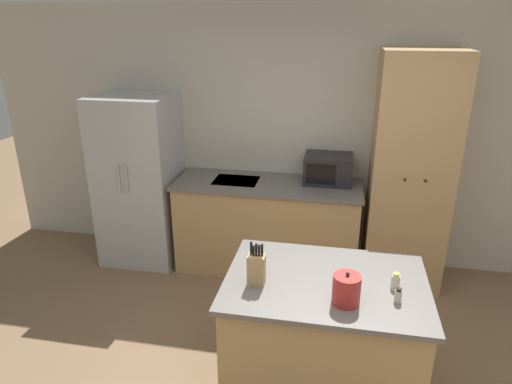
{
  "coord_description": "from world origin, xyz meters",
  "views": [
    {
      "loc": [
        0.11,
        -2.19,
        2.46
      ],
      "look_at": [
        -0.58,
        1.4,
        1.05
      ],
      "focal_mm": 32.0,
      "sensor_mm": 36.0,
      "label": 1
    }
  ],
  "objects_px": {
    "knife_block": "(256,269)",
    "spice_bottle_short_red": "(398,296)",
    "pantry_cabinet": "(410,173)",
    "spice_bottle_amber_oil": "(355,288)",
    "refrigerator": "(140,180)",
    "spice_bottle_tall_dark": "(396,281)",
    "microwave": "(328,169)",
    "kettle": "(346,289)"
  },
  "relations": [
    {
      "from": "knife_block",
      "to": "spice_bottle_short_red",
      "type": "height_order",
      "value": "knife_block"
    },
    {
      "from": "pantry_cabinet",
      "to": "spice_bottle_amber_oil",
      "type": "distance_m",
      "value": 1.83
    },
    {
      "from": "refrigerator",
      "to": "knife_block",
      "type": "height_order",
      "value": "refrigerator"
    },
    {
      "from": "pantry_cabinet",
      "to": "spice_bottle_amber_oil",
      "type": "height_order",
      "value": "pantry_cabinet"
    },
    {
      "from": "spice_bottle_tall_dark",
      "to": "spice_bottle_short_red",
      "type": "xyz_separation_m",
      "value": [
        0.0,
        -0.15,
        -0.01
      ]
    },
    {
      "from": "refrigerator",
      "to": "microwave",
      "type": "distance_m",
      "value": 1.93
    },
    {
      "from": "microwave",
      "to": "spice_bottle_amber_oil",
      "type": "relative_size",
      "value": 4.87
    },
    {
      "from": "knife_block",
      "to": "kettle",
      "type": "distance_m",
      "value": 0.57
    },
    {
      "from": "spice_bottle_short_red",
      "to": "pantry_cabinet",
      "type": "bearing_deg",
      "value": 81.88
    },
    {
      "from": "spice_bottle_tall_dark",
      "to": "kettle",
      "type": "distance_m",
      "value": 0.37
    },
    {
      "from": "microwave",
      "to": "kettle",
      "type": "distance_m",
      "value": 1.97
    },
    {
      "from": "refrigerator",
      "to": "pantry_cabinet",
      "type": "relative_size",
      "value": 0.79
    },
    {
      "from": "refrigerator",
      "to": "spice_bottle_amber_oil",
      "type": "relative_size",
      "value": 18.57
    },
    {
      "from": "knife_block",
      "to": "refrigerator",
      "type": "bearing_deg",
      "value": 132.38
    },
    {
      "from": "spice_bottle_short_red",
      "to": "kettle",
      "type": "height_order",
      "value": "kettle"
    },
    {
      "from": "spice_bottle_amber_oil",
      "to": "pantry_cabinet",
      "type": "bearing_deg",
      "value": 73.89
    },
    {
      "from": "microwave",
      "to": "spice_bottle_tall_dark",
      "type": "distance_m",
      "value": 1.82
    },
    {
      "from": "knife_block",
      "to": "spice_bottle_short_red",
      "type": "distance_m",
      "value": 0.86
    },
    {
      "from": "pantry_cabinet",
      "to": "microwave",
      "type": "distance_m",
      "value": 0.77
    },
    {
      "from": "pantry_cabinet",
      "to": "kettle",
      "type": "relative_size",
      "value": 10.7
    },
    {
      "from": "knife_block",
      "to": "spice_bottle_tall_dark",
      "type": "xyz_separation_m",
      "value": [
        0.86,
        0.11,
        -0.06
      ]
    },
    {
      "from": "kettle",
      "to": "spice_bottle_amber_oil",
      "type": "bearing_deg",
      "value": 63.06
    },
    {
      "from": "pantry_cabinet",
      "to": "knife_block",
      "type": "relative_size",
      "value": 7.73
    },
    {
      "from": "spice_bottle_amber_oil",
      "to": "spice_bottle_short_red",
      "type": "bearing_deg",
      "value": -8.58
    },
    {
      "from": "spice_bottle_tall_dark",
      "to": "kettle",
      "type": "bearing_deg",
      "value": -144.39
    },
    {
      "from": "knife_block",
      "to": "spice_bottle_amber_oil",
      "type": "bearing_deg",
      "value": 0.2
    },
    {
      "from": "spice_bottle_amber_oil",
      "to": "spice_bottle_tall_dark",
      "type": "bearing_deg",
      "value": 24.12
    },
    {
      "from": "spice_bottle_amber_oil",
      "to": "kettle",
      "type": "bearing_deg",
      "value": -116.94
    },
    {
      "from": "knife_block",
      "to": "pantry_cabinet",
      "type": "bearing_deg",
      "value": 57.54
    },
    {
      "from": "spice_bottle_tall_dark",
      "to": "spice_bottle_amber_oil",
      "type": "bearing_deg",
      "value": -155.88
    },
    {
      "from": "refrigerator",
      "to": "spice_bottle_short_red",
      "type": "relative_size",
      "value": 18.93
    },
    {
      "from": "spice_bottle_amber_oil",
      "to": "kettle",
      "type": "xyz_separation_m",
      "value": [
        -0.05,
        -0.1,
        0.05
      ]
    },
    {
      "from": "pantry_cabinet",
      "to": "kettle",
      "type": "xyz_separation_m",
      "value": [
        -0.56,
        -1.85,
        -0.13
      ]
    },
    {
      "from": "knife_block",
      "to": "spice_bottle_short_red",
      "type": "xyz_separation_m",
      "value": [
        0.86,
        -0.04,
        -0.07
      ]
    },
    {
      "from": "spice_bottle_short_red",
      "to": "spice_bottle_amber_oil",
      "type": "bearing_deg",
      "value": 171.42
    },
    {
      "from": "spice_bottle_short_red",
      "to": "kettle",
      "type": "relative_size",
      "value": 0.45
    },
    {
      "from": "spice_bottle_tall_dark",
      "to": "kettle",
      "type": "height_order",
      "value": "kettle"
    },
    {
      "from": "spice_bottle_short_red",
      "to": "knife_block",
      "type": "bearing_deg",
      "value": 177.62
    },
    {
      "from": "pantry_cabinet",
      "to": "microwave",
      "type": "relative_size",
      "value": 4.82
    },
    {
      "from": "pantry_cabinet",
      "to": "spice_bottle_tall_dark",
      "type": "bearing_deg",
      "value": -98.94
    },
    {
      "from": "knife_block",
      "to": "spice_bottle_short_red",
      "type": "bearing_deg",
      "value": -2.38
    },
    {
      "from": "microwave",
      "to": "spice_bottle_amber_oil",
      "type": "xyz_separation_m",
      "value": [
        0.25,
        -1.85,
        -0.14
      ]
    }
  ]
}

